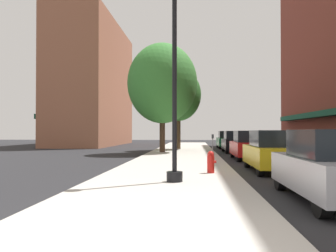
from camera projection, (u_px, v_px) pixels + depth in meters
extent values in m
plane|color=#232326|center=(245.00, 157.00, 22.10)|extent=(90.00, 90.00, 0.00)
cube|color=#B7B2A8|center=(181.00, 155.00, 23.39)|extent=(4.80, 50.00, 0.12)
cube|color=#9E6047|center=(94.00, 85.00, 42.24)|extent=(6.00, 18.00, 14.22)
cube|color=#144C38|center=(66.00, 119.00, 42.43)|extent=(0.90, 15.30, 0.50)
cylinder|color=black|center=(175.00, 177.00, 10.59)|extent=(0.48, 0.48, 0.30)
cylinder|color=black|center=(175.00, 85.00, 10.63)|extent=(0.14, 0.14, 5.20)
cylinder|color=red|center=(211.00, 164.00, 12.81)|extent=(0.26, 0.26, 0.62)
sphere|color=red|center=(211.00, 154.00, 12.81)|extent=(0.24, 0.24, 0.24)
cylinder|color=red|center=(215.00, 162.00, 12.80)|extent=(0.12, 0.10, 0.10)
cylinder|color=slate|center=(213.00, 147.00, 22.75)|extent=(0.06, 0.06, 1.05)
cube|color=#33383D|center=(213.00, 136.00, 22.76)|extent=(0.14, 0.09, 0.26)
cylinder|color=#422D1E|center=(162.00, 131.00, 25.85)|extent=(0.40, 0.40, 3.10)
ellipsoid|color=#387F33|center=(162.00, 83.00, 25.90)|extent=(5.08, 5.08, 5.85)
cylinder|color=#4C3823|center=(178.00, 130.00, 30.17)|extent=(0.40, 0.40, 3.16)
ellipsoid|color=#2D6B28|center=(178.00, 95.00, 30.22)|extent=(3.90, 3.90, 4.48)
cylinder|color=black|center=(280.00, 178.00, 9.80)|extent=(0.22, 0.64, 0.64)
cylinder|color=black|center=(322.00, 201.00, 6.60)|extent=(0.22, 0.64, 0.64)
cube|color=#B2B2BA|center=(332.00, 174.00, 8.15)|extent=(1.80, 4.30, 0.76)
cube|color=black|center=(334.00, 144.00, 8.01)|extent=(1.56, 2.20, 0.64)
cylinder|color=black|center=(247.00, 160.00, 15.91)|extent=(0.22, 0.64, 0.64)
cylinder|color=black|center=(283.00, 161.00, 15.80)|extent=(0.22, 0.64, 0.64)
cylinder|color=black|center=(260.00, 168.00, 12.72)|extent=(0.22, 0.64, 0.64)
cylinder|color=black|center=(305.00, 168.00, 12.60)|extent=(0.22, 0.64, 0.64)
cube|color=gold|center=(273.00, 156.00, 14.26)|extent=(1.80, 4.30, 0.76)
cube|color=black|center=(273.00, 138.00, 14.12)|extent=(1.56, 2.20, 0.64)
cylinder|color=black|center=(232.00, 152.00, 21.99)|extent=(0.22, 0.64, 0.64)
cylinder|color=black|center=(258.00, 152.00, 21.88)|extent=(0.22, 0.64, 0.64)
cylinder|color=black|center=(239.00, 156.00, 18.80)|extent=(0.22, 0.64, 0.64)
cylinder|color=black|center=(269.00, 156.00, 18.69)|extent=(0.22, 0.64, 0.64)
cube|color=red|center=(249.00, 148.00, 20.35)|extent=(1.80, 4.30, 0.76)
cube|color=black|center=(249.00, 136.00, 20.21)|extent=(1.56, 2.20, 0.64)
cylinder|color=black|center=(223.00, 147.00, 28.83)|extent=(0.22, 0.64, 0.64)
cylinder|color=black|center=(243.00, 147.00, 28.72)|extent=(0.22, 0.64, 0.64)
cylinder|color=black|center=(227.00, 149.00, 25.64)|extent=(0.22, 0.64, 0.64)
cylinder|color=black|center=(249.00, 149.00, 25.52)|extent=(0.22, 0.64, 0.64)
cube|color=black|center=(235.00, 144.00, 27.18)|extent=(1.80, 4.30, 0.76)
cube|color=black|center=(235.00, 135.00, 27.04)|extent=(1.56, 2.20, 0.64)
cylinder|color=black|center=(218.00, 144.00, 35.45)|extent=(0.22, 0.64, 0.64)
cylinder|color=black|center=(233.00, 144.00, 35.34)|extent=(0.22, 0.64, 0.64)
cylinder|color=black|center=(220.00, 146.00, 32.26)|extent=(0.22, 0.64, 0.64)
cylinder|color=black|center=(237.00, 146.00, 32.14)|extent=(0.22, 0.64, 0.64)
cube|color=#196638|center=(227.00, 142.00, 33.80)|extent=(1.80, 4.30, 0.76)
cube|color=black|center=(227.00, 134.00, 33.66)|extent=(1.56, 2.20, 0.64)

